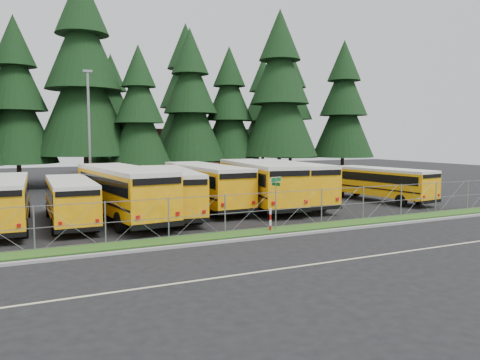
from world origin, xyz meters
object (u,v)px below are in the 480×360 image
object	(u,v)px
bus_3	(169,193)
light_standard	(89,130)
street_sign	(276,192)
bus_east	(379,185)
bus_1	(70,202)
striped_bollard	(270,220)
bus_6	(282,184)
bus_2	(122,194)
bus_0	(3,203)
bus_5	(257,185)
bus_4	(204,187)

from	to	relation	value
bus_3	light_standard	bearing A→B (deg)	114.19
street_sign	bus_east	bearing A→B (deg)	26.24
street_sign	light_standard	bearing A→B (deg)	112.30
bus_1	striped_bollard	size ratio (longest dim) A/B	8.17
bus_6	street_sign	xyz separation A→B (m)	(-4.88, -7.63, 0.46)
bus_2	bus_3	world-z (taller)	bus_2
street_sign	bus_1	bearing A→B (deg)	146.93
bus_2	bus_1	bearing A→B (deg)	173.06
bus_6	bus_east	size ratio (longest dim) A/B	1.22
bus_3	light_standard	size ratio (longest dim) A/B	1.11
bus_0	street_sign	xyz separation A→B (m)	(13.07, -6.57, 0.66)
street_sign	striped_bollard	distance (m)	1.53
bus_1	bus_east	world-z (taller)	same
bus_east	light_standard	bearing A→B (deg)	142.54
bus_5	light_standard	world-z (taller)	light_standard
bus_5	bus_6	world-z (taller)	bus_5
bus_0	bus_1	size ratio (longest dim) A/B	1.07
bus_0	bus_6	world-z (taller)	bus_6
bus_east	striped_bollard	bearing A→B (deg)	-162.10
bus_2	bus_6	world-z (taller)	bus_2
bus_6	bus_east	bearing A→B (deg)	-6.44
bus_east	street_sign	xyz separation A→B (m)	(-12.71, -6.26, 0.75)
bus_6	street_sign	world-z (taller)	bus_6
street_sign	light_standard	world-z (taller)	light_standard
bus_5	bus_2	bearing A→B (deg)	-165.39
bus_east	light_standard	size ratio (longest dim) A/B	0.97
bus_2	bus_4	xyz separation A→B (m)	(6.00, 2.17, -0.06)
bus_5	light_standard	size ratio (longest dim) A/B	1.20
bus_4	bus_5	distance (m)	3.75
light_standard	street_sign	bearing A→B (deg)	-67.70
bus_1	bus_east	size ratio (longest dim) A/B	1.00
bus_3	bus_0	bearing A→B (deg)	-172.23
bus_1	striped_bollard	xyz separation A→B (m)	(9.24, -6.56, -0.68)
bus_0	bus_2	bearing A→B (deg)	-0.27
bus_1	bus_4	distance (m)	9.14
striped_bollard	bus_4	bearing A→B (deg)	92.38
bus_6	striped_bollard	world-z (taller)	bus_6
street_sign	striped_bollard	world-z (taller)	street_sign
striped_bollard	bus_6	bearing A→B (deg)	55.80
bus_east	bus_4	bearing A→B (deg)	162.32
bus_3	street_sign	bearing A→B (deg)	-52.79
bus_2	bus_5	size ratio (longest dim) A/B	0.99
bus_5	light_standard	distance (m)	14.43
striped_bollard	bus_0	bearing A→B (deg)	151.61
street_sign	striped_bollard	bearing A→B (deg)	-152.27
bus_0	striped_bollard	distance (m)	14.35
bus_2	bus_5	world-z (taller)	bus_5
bus_4	light_standard	xyz separation A→B (m)	(-6.26, 8.79, 3.98)
bus_1	bus_2	bearing A→B (deg)	0.44
bus_0	bus_east	xyz separation A→B (m)	(25.77, -0.31, -0.09)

